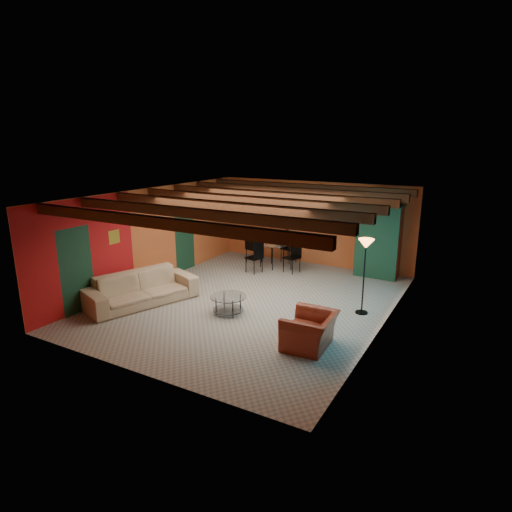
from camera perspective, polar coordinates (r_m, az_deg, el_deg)
The scene contains 11 objects.
room at distance 10.51m, azimuth -0.24°, elevation 6.27°, with size 6.52×8.01×2.71m.
sofa at distance 11.14m, azimuth -14.86°, elevation -4.16°, with size 2.71×1.06×0.79m, color tan.
armchair at distance 8.68m, azimuth 7.11°, elevation -9.75°, with size 1.06×0.93×0.69m, color maroon.
coffee_table at distance 10.26m, azimuth -3.67°, elevation -6.41°, with size 0.86×0.86×0.44m, color silver, non-canonical shape.
dining_table at distance 13.80m, azimuth 2.14°, elevation 0.70°, with size 2.08×2.08×1.08m, color white, non-canonical shape.
armoire at distance 13.28m, azimuth 15.89°, elevation 1.84°, with size 1.21×0.59×2.12m, color maroon.
floor_lamp at distance 10.32m, azimuth 14.05°, elevation -2.66°, with size 0.36×0.36×1.81m, color black, non-canonical shape.
ceiling_fan at distance 10.42m, azimuth -0.54°, elevation 6.19°, with size 1.50×1.50×0.44m, color #472614, non-canonical shape.
painting at distance 14.41m, azimuth 4.24°, elevation 5.79°, with size 1.05×0.03×0.65m, color black.
potted_plant at distance 13.06m, azimuth 16.29°, elevation 7.32°, with size 0.40×0.35×0.44m, color #26661E.
vase at distance 13.65m, azimuth 2.17°, elevation 3.29°, with size 0.18×0.18×0.19m, color orange.
Camera 1 is at (5.13, -8.92, 3.98)m, focal length 30.30 mm.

